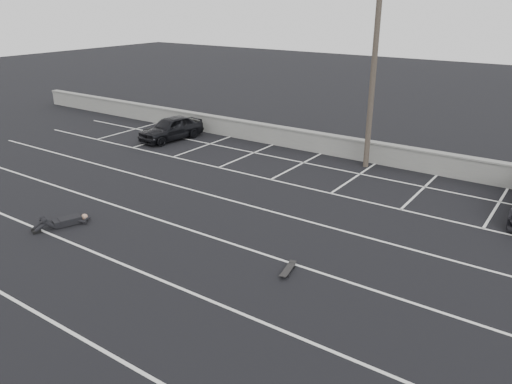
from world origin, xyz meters
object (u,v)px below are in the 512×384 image
Objects in this scene: car_left at (171,128)px; person at (70,217)px; utility_pole at (374,62)px; skateboard at (288,270)px.

person is (5.01, -10.52, -0.42)m from car_left.
utility_pole is 14.50m from person.
skateboard is (8.25, 1.56, -0.17)m from person.
car_left is 0.41× the size of utility_pole.
utility_pole reaches higher than skateboard.
utility_pole is at bearing 16.53° from car_left.
skateboard is (2.08, -10.71, -4.85)m from utility_pole.
car_left is 4.56× the size of skateboard.
skateboard is (13.26, -8.96, -0.59)m from car_left.
car_left is 1.47× the size of person.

